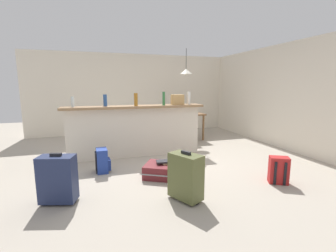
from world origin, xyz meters
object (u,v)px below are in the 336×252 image
at_px(pendant_lamp, 186,71).
at_px(bottle_blue, 105,100).
at_px(dining_chair_near_partition, 188,124).
at_px(suitcase_upright_olive, 186,176).
at_px(bottle_green, 164,99).
at_px(book_stack, 165,162).
at_px(grocery_bag, 177,100).
at_px(suitcase_upright_navy, 58,179).
at_px(suitcase_flat_maroon, 166,171).
at_px(backpack_blue, 103,161).
at_px(bottle_clear, 73,102).
at_px(backpack_red, 278,170).
at_px(dining_table, 183,117).
at_px(bottle_amber, 136,100).
at_px(bottle_white, 189,98).

bearing_deg(pendant_lamp, bottle_blue, -153.18).
distance_m(dining_chair_near_partition, suitcase_upright_olive, 3.22).
bearing_deg(bottle_blue, pendant_lamp, 26.82).
relative_size(bottle_green, book_stack, 0.88).
relative_size(grocery_bag, suitcase_upright_navy, 0.39).
relative_size(bottle_blue, book_stack, 0.73).
height_order(bottle_blue, suitcase_flat_maroon, bottle_blue).
relative_size(suitcase_flat_maroon, suitcase_upright_navy, 1.32).
height_order(grocery_bag, dining_chair_near_partition, grocery_bag).
distance_m(bottle_blue, book_stack, 1.89).
bearing_deg(pendant_lamp, backpack_blue, -139.88).
relative_size(bottle_clear, backpack_red, 0.48).
bearing_deg(backpack_blue, pendant_lamp, 40.12).
relative_size(bottle_green, pendant_lamp, 0.40).
xyz_separation_m(bottle_clear, backpack_blue, (0.49, -0.84, -0.99)).
height_order(grocery_bag, dining_table, grocery_bag).
xyz_separation_m(bottle_blue, dining_chair_near_partition, (2.12, 0.71, -0.70)).
bearing_deg(grocery_bag, suitcase_upright_olive, -107.00).
distance_m(bottle_amber, bottle_green, 0.60).
height_order(backpack_blue, suitcase_upright_olive, suitcase_upright_olive).
distance_m(bottle_green, suitcase_upright_olive, 2.31).
xyz_separation_m(bottle_blue, suitcase_upright_navy, (-0.72, -1.85, -0.88)).
height_order(suitcase_upright_navy, backpack_blue, suitcase_upright_navy).
relative_size(pendant_lamp, suitcase_upright_olive, 1.08).
distance_m(dining_table, dining_chair_near_partition, 0.51).
height_order(dining_table, suitcase_flat_maroon, dining_table).
height_order(suitcase_flat_maroon, suitcase_upright_olive, suitcase_upright_olive).
relative_size(grocery_bag, dining_chair_near_partition, 0.28).
distance_m(bottle_blue, bottle_white, 1.81).
relative_size(bottle_clear, dining_table, 0.18).
bearing_deg(bottle_blue, bottle_white, -2.82).
distance_m(bottle_clear, book_stack, 2.23).
height_order(grocery_bag, suitcase_upright_navy, grocery_bag).
bearing_deg(pendant_lamp, backpack_red, -85.69).
bearing_deg(bottle_white, dining_table, 74.67).
bearing_deg(dining_chair_near_partition, suitcase_upright_olive, -112.70).
bearing_deg(dining_chair_near_partition, dining_table, 84.55).
height_order(bottle_green, suitcase_upright_olive, bottle_green).
distance_m(pendant_lamp, suitcase_upright_olive, 3.96).
distance_m(grocery_bag, suitcase_upright_navy, 3.02).
bearing_deg(grocery_bag, backpack_blue, -154.46).
distance_m(suitcase_flat_maroon, suitcase_upright_olive, 0.87).
bearing_deg(backpack_blue, bottle_clear, 120.01).
bearing_deg(suitcase_upright_navy, backpack_red, -5.88).
xyz_separation_m(bottle_clear, pendant_lamp, (2.84, 1.14, 0.70)).
xyz_separation_m(grocery_bag, dining_table, (0.62, 1.26, -0.56)).
relative_size(bottle_white, suitcase_upright_navy, 0.42).
distance_m(bottle_clear, pendant_lamp, 3.14).
bearing_deg(backpack_red, suitcase_flat_maroon, 154.81).
relative_size(bottle_clear, bottle_blue, 0.86).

